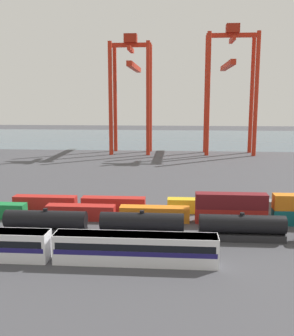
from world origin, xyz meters
name	(u,v)px	position (x,y,z in m)	size (l,w,h in m)	color
ground_plane	(178,176)	(0.00, 40.00, 0.00)	(420.00, 420.00, 0.00)	#424247
harbour_water	(178,138)	(0.00, 148.34, 0.00)	(400.00, 110.00, 0.01)	#475B6B
passenger_train	(52,245)	(-16.41, -20.41, 2.14)	(43.21, 3.14, 3.90)	silver
freight_tank_row	(191,226)	(2.11, -10.55, 1.98)	(58.07, 2.78, 4.24)	#232326
shipping_container_0	(9,211)	(-30.14, -2.23, 1.30)	(6.04, 2.44, 2.60)	#197538
shipping_container_1	(81,212)	(-17.06, -2.23, 1.30)	(12.10, 2.44, 2.60)	#AD211C
shipping_container_2	(155,214)	(-3.98, -2.23, 1.30)	(12.10, 2.44, 2.60)	orange
shipping_container_3	(231,216)	(9.09, -2.23, 1.30)	(12.10, 2.44, 2.60)	#AD211C
shipping_container_4	(231,201)	(9.09, -2.23, 3.90)	(12.10, 2.44, 2.60)	maroon
shipping_container_11	(45,203)	(-25.50, 3.81, 1.30)	(12.10, 2.44, 2.60)	#AD211C
shipping_container_12	(113,204)	(-12.19, 3.81, 1.30)	(12.10, 2.44, 2.60)	#AD211C
shipping_container_13	(184,205)	(1.12, 3.81, 1.30)	(6.04, 2.44, 2.60)	gold
shipping_container_14	(256,207)	(14.42, 3.81, 1.30)	(6.04, 2.44, 2.60)	slate
gantry_crane_west	(132,81)	(-18.37, 89.06, 27.78)	(15.73, 37.85, 45.13)	red
gantry_crane_central	(230,78)	(19.56, 88.69, 29.07)	(19.13, 35.46, 48.24)	red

